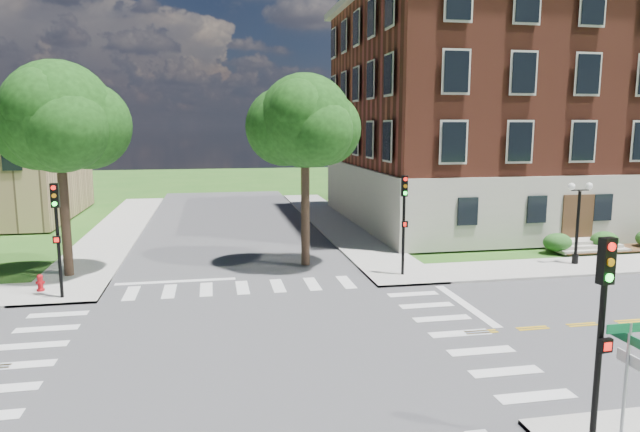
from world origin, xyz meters
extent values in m
plane|color=#275A19|center=(0.00, 0.00, 0.00)|extent=(160.00, 160.00, 0.00)
cube|color=#3D3D3F|center=(0.00, 0.00, 0.01)|extent=(90.00, 12.00, 0.01)
cube|color=#3D3D3F|center=(0.00, 0.00, 0.01)|extent=(12.00, 90.00, 0.01)
cube|color=#9E9B93|center=(7.75, 23.00, 0.06)|extent=(3.50, 34.00, 0.12)
cube|color=#9E9B93|center=(-7.75, 23.00, 0.06)|extent=(3.50, 34.00, 0.12)
cube|color=silver|center=(8.80, 3.00, 0.00)|extent=(0.40, 5.50, 0.00)
cube|color=#B7B1A1|center=(24.00, 22.00, 2.22)|extent=(30.00, 20.00, 4.20)
cube|color=maroon|center=(24.00, 22.00, 10.22)|extent=(29.55, 19.70, 11.80)
cube|color=#B7B1A1|center=(24.00, 22.00, 16.37)|extent=(30.60, 20.60, 0.50)
cube|color=#472D19|center=(20.00, 11.96, 1.82)|extent=(2.00, 0.10, 2.80)
cylinder|color=#2E2317|center=(-8.09, 10.56, 2.58)|extent=(0.44, 0.44, 4.92)
sphere|color=#12330E|center=(-8.09, 10.56, 7.63)|extent=(5.17, 5.17, 5.17)
cylinder|color=#2E2317|center=(3.43, 10.53, 2.62)|extent=(0.44, 0.44, 5.01)
sphere|color=#12330E|center=(3.43, 10.53, 7.47)|extent=(4.69, 4.69, 4.69)
cylinder|color=black|center=(6.91, -7.50, 2.02)|extent=(0.14, 0.14, 3.80)
cube|color=black|center=(6.91, -7.50, 4.42)|extent=(0.35, 0.27, 1.00)
cylinder|color=red|center=(6.91, -7.63, 4.75)|extent=(0.19, 0.08, 0.18)
cylinder|color=orange|center=(6.91, -7.63, 4.42)|extent=(0.19, 0.08, 0.18)
cylinder|color=#19E533|center=(6.91, -7.63, 4.09)|extent=(0.19, 0.08, 0.18)
cube|color=black|center=(6.91, -7.68, 2.62)|extent=(0.32, 0.17, 0.30)
cylinder|color=black|center=(7.72, 7.68, 2.02)|extent=(0.14, 0.14, 3.80)
cube|color=black|center=(7.72, 7.68, 4.42)|extent=(0.38, 0.32, 1.00)
cylinder|color=red|center=(7.72, 7.55, 4.75)|extent=(0.19, 0.11, 0.18)
cylinder|color=orange|center=(7.72, 7.55, 4.42)|extent=(0.19, 0.11, 0.18)
cylinder|color=#19E533|center=(7.72, 7.55, 4.09)|extent=(0.19, 0.11, 0.18)
cube|color=black|center=(7.72, 7.50, 2.62)|extent=(0.32, 0.22, 0.30)
cylinder|color=black|center=(-7.52, 6.80, 2.02)|extent=(0.14, 0.14, 3.80)
cube|color=black|center=(-7.52, 6.80, 4.42)|extent=(0.33, 0.24, 1.00)
cylinder|color=red|center=(-7.52, 6.67, 4.75)|extent=(0.18, 0.06, 0.18)
cylinder|color=orange|center=(-7.52, 6.67, 4.42)|extent=(0.18, 0.06, 0.18)
cylinder|color=#19E533|center=(-7.52, 6.67, 4.09)|extent=(0.18, 0.06, 0.18)
cube|color=black|center=(-7.52, 6.62, 2.62)|extent=(0.31, 0.13, 0.30)
cylinder|color=black|center=(17.27, 8.11, 0.37)|extent=(0.32, 0.32, 0.50)
cylinder|color=black|center=(17.27, 8.11, 2.02)|extent=(0.16, 0.16, 3.80)
cube|color=black|center=(17.27, 8.11, 3.97)|extent=(1.00, 0.06, 0.06)
sphere|color=white|center=(16.77, 8.11, 4.17)|extent=(0.36, 0.36, 0.36)
sphere|color=white|center=(17.77, 8.11, 4.17)|extent=(0.36, 0.36, 0.36)
cylinder|color=gray|center=(7.18, -8.02, 1.67)|extent=(0.07, 0.07, 3.10)
cube|color=#0D6838|center=(7.18, -8.02, 3.12)|extent=(1.10, 0.03, 0.20)
cube|color=#0D6838|center=(7.18, -8.02, 2.87)|extent=(0.03, 1.10, 0.20)
cube|color=silver|center=(7.23, -8.02, 2.42)|extent=(0.03, 0.75, 0.25)
cylinder|color=#AD0D14|center=(-8.66, 7.95, 0.17)|extent=(0.32, 0.32, 0.10)
cylinder|color=#AD0D14|center=(-8.66, 7.95, 0.42)|extent=(0.22, 0.22, 0.60)
sphere|color=#AD0D14|center=(-8.66, 7.95, 0.75)|extent=(0.24, 0.24, 0.24)
cylinder|color=#AD0D14|center=(-8.66, 7.95, 0.50)|extent=(0.35, 0.12, 0.12)
cylinder|color=#AD0D14|center=(-8.66, 7.95, 0.50)|extent=(0.12, 0.35, 0.12)
camera|label=1|loc=(-1.20, -17.85, 7.24)|focal=32.00mm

